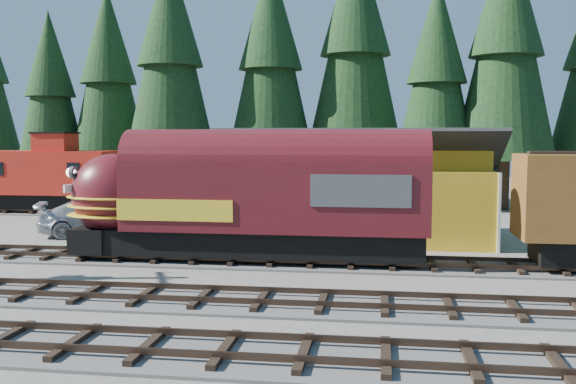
# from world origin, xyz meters

# --- Properties ---
(ground) EXTENTS (120.00, 120.00, 0.00)m
(ground) POSITION_xyz_m (0.00, 0.00, 0.00)
(ground) COLOR #6B665B
(ground) RESTS_ON ground
(track_spur) EXTENTS (32.00, 3.20, 0.33)m
(track_spur) POSITION_xyz_m (-10.00, 18.00, 0.06)
(track_spur) COLOR #4C4947
(track_spur) RESTS_ON ground
(depot) EXTENTS (12.80, 7.00, 5.30)m
(depot) POSITION_xyz_m (-0.00, 10.50, 2.96)
(depot) COLOR gold
(depot) RESTS_ON ground
(conifer_backdrop) EXTENTS (81.04, 22.47, 17.17)m
(conifer_backdrop) POSITION_xyz_m (4.80, 24.87, 10.08)
(conifer_backdrop) COLOR black
(conifer_backdrop) RESTS_ON ground
(locomotive) EXTENTS (14.36, 2.85, 3.90)m
(locomotive) POSITION_xyz_m (-4.48, 4.00, 2.32)
(locomotive) COLOR black
(locomotive) RESTS_ON ground
(caboose) EXTENTS (9.16, 2.66, 4.76)m
(caboose) POSITION_xyz_m (-20.30, 18.00, 2.39)
(caboose) COLOR black
(caboose) RESTS_ON ground
(pickup_truck_a) EXTENTS (6.97, 4.90, 1.77)m
(pickup_truck_a) POSITION_xyz_m (-8.41, 8.32, 0.88)
(pickup_truck_a) COLOR black
(pickup_truck_a) RESTS_ON ground
(pickup_truck_b) EXTENTS (6.44, 4.41, 1.73)m
(pickup_truck_b) POSITION_xyz_m (-12.76, 9.76, 0.87)
(pickup_truck_b) COLOR #B3B5BB
(pickup_truck_b) RESTS_ON ground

